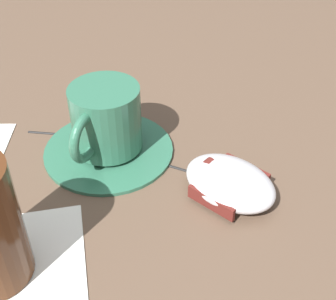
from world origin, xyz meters
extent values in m
plane|color=brown|center=(0.00, 0.00, 0.00)|extent=(3.00, 3.00, 0.00)
cylinder|color=#2D664C|center=(-0.01, -0.04, 0.00)|extent=(0.15, 0.15, 0.01)
cylinder|color=#2D664C|center=(-0.01, -0.05, 0.04)|extent=(0.08, 0.08, 0.07)
torus|color=#2D664C|center=(0.01, -0.01, 0.05)|extent=(0.04, 0.05, 0.05)
ellipsoid|color=silver|center=(-0.13, 0.05, 0.02)|extent=(0.11, 0.12, 0.03)
cylinder|color=#591E19|center=(-0.11, 0.03, 0.03)|extent=(0.01, 0.01, 0.01)
cube|color=#591E19|center=(-0.10, 0.07, 0.01)|extent=(0.04, 0.04, 0.01)
cube|color=#591E19|center=(-0.15, 0.03, 0.01)|extent=(0.04, 0.04, 0.01)
cylinder|color=black|center=(-0.08, -0.01, 0.00)|extent=(0.04, 0.03, 0.00)
cylinder|color=black|center=(-0.05, -0.03, 0.00)|extent=(0.03, 0.03, 0.00)
cylinder|color=black|center=(-0.02, -0.06, 0.00)|extent=(0.04, 0.03, 0.00)
cylinder|color=black|center=(0.02, -0.08, 0.00)|extent=(0.04, 0.01, 0.00)
cylinder|color=black|center=(0.06, -0.09, 0.00)|extent=(0.04, 0.02, 0.00)
sphere|color=black|center=(-0.09, 0.01, 0.00)|extent=(0.00, 0.00, 0.00)
sphere|color=black|center=(-0.06, -0.02, 0.00)|extent=(0.00, 0.00, 0.00)
sphere|color=black|center=(-0.04, -0.05, 0.00)|extent=(0.00, 0.00, 0.00)
sphere|color=black|center=(0.00, -0.08, 0.00)|extent=(0.00, 0.00, 0.00)
sphere|color=black|center=(0.04, -0.09, 0.00)|extent=(0.00, 0.00, 0.00)
sphere|color=black|center=(0.08, -0.10, 0.00)|extent=(0.00, 0.00, 0.00)
cube|color=silver|center=(0.09, 0.10, 0.00)|extent=(0.14, 0.14, 0.00)
camera|label=1|loc=(0.00, 0.37, 0.34)|focal=50.00mm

